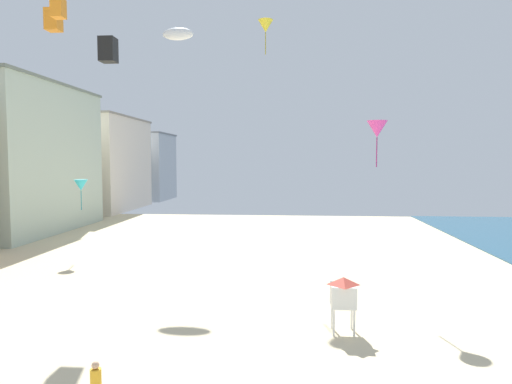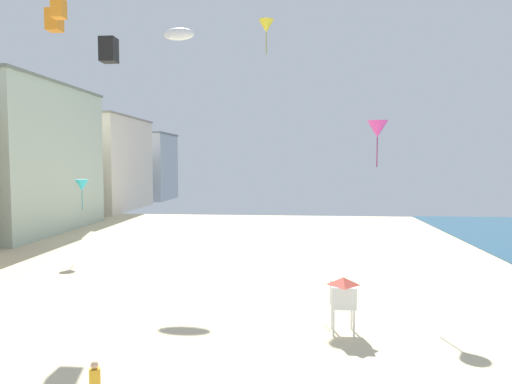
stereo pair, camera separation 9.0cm
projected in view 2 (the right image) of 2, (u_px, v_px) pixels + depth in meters
boardwalk_hotel_mid at (0, 158)px, 50.12m from camera, size 15.20×19.84×16.18m
boardwalk_hotel_far at (92, 163)px, 72.79m from camera, size 14.19×18.67×14.70m
boardwalk_hotel_distant at (134, 167)px, 91.59m from camera, size 15.03×12.69×13.24m
kite_flyer at (95, 384)px, 14.05m from camera, size 0.34×0.34×1.64m
lifeguard_stand at (343, 293)px, 20.57m from camera, size 1.10×1.10×2.55m
kite_magenta_delta at (377, 129)px, 26.22m from camera, size 1.18×1.18×2.67m
kite_orange_box at (54, 20)px, 30.58m from camera, size 0.91×0.91×1.44m
kite_orange_box_2 at (59, 9)px, 22.85m from camera, size 0.60×0.60×0.94m
kite_cyan_delta at (82, 185)px, 37.07m from camera, size 1.09×1.09×2.48m
kite_yellow_delta at (266, 26)px, 34.92m from camera, size 1.15×1.15×2.61m
kite_white_parafoil at (179, 34)px, 35.61m from camera, size 2.47×0.69×0.96m
kite_black_box at (109, 50)px, 28.34m from camera, size 0.96×0.96×1.51m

